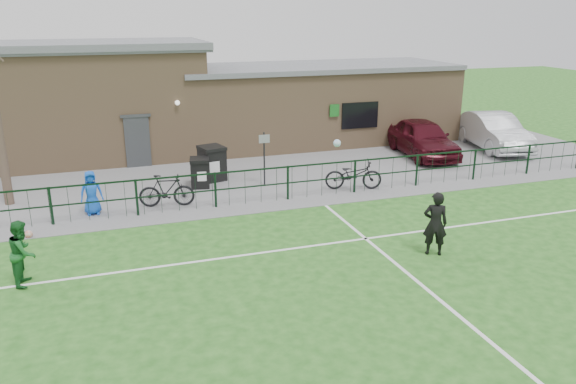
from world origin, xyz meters
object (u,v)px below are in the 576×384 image
object	(u,v)px
wheelie_bin_left	(200,174)
outfield_player	(23,252)
car_maroon	(423,138)
ball_ground	(29,234)
wheelie_bin_right	(212,164)
sign_post	(264,159)
spectator_child	(91,193)
car_silver	(493,131)
bicycle_e	(353,175)
bicycle_d	(167,191)

from	to	relation	value
wheelie_bin_left	outfield_player	world-z (taller)	outfield_player
car_maroon	ball_ground	bearing A→B (deg)	-155.80
wheelie_bin_right	sign_post	xyz separation A→B (m)	(1.68, -1.33, 0.39)
spectator_child	ball_ground	bearing A→B (deg)	-145.99
spectator_child	outfield_player	bearing A→B (deg)	-114.16
car_maroon	car_silver	bearing A→B (deg)	9.66
wheelie_bin_left	bicycle_e	distance (m)	5.59
car_maroon	spectator_child	bearing A→B (deg)	-159.30
car_silver	outfield_player	distance (m)	20.88
wheelie_bin_left	car_maroon	bearing A→B (deg)	18.34
sign_post	car_silver	xyz separation A→B (m)	(11.76, 2.21, -0.18)
spectator_child	bicycle_e	bearing A→B (deg)	-6.81
wheelie_bin_left	sign_post	world-z (taller)	sign_post
spectator_child	ball_ground	xyz separation A→B (m)	(-1.76, -1.45, -0.62)
wheelie_bin_left	ball_ground	size ratio (longest dim) A/B	4.52
ball_ground	wheelie_bin_left	bearing A→B (deg)	30.56
wheelie_bin_right	sign_post	bearing A→B (deg)	-52.15
wheelie_bin_right	car_silver	world-z (taller)	car_silver
sign_post	bicycle_e	size ratio (longest dim) A/B	0.98
car_maroon	ball_ground	world-z (taller)	car_maroon
car_maroon	bicycle_d	world-z (taller)	car_maroon
wheelie_bin_left	car_silver	world-z (taller)	car_silver
wheelie_bin_right	car_maroon	world-z (taller)	car_maroon
wheelie_bin_left	spectator_child	bearing A→B (deg)	-144.22
sign_post	spectator_child	bearing A→B (deg)	-168.45
wheelie_bin_right	spectator_child	bearing A→B (deg)	-163.47
spectator_child	outfield_player	xyz separation A→B (m)	(-1.52, -4.47, 0.06)
wheelie_bin_right	spectator_child	xyz separation A→B (m)	(-4.35, -2.56, 0.10)
bicycle_d	bicycle_e	size ratio (longest dim) A/B	0.89
wheelie_bin_right	outfield_player	xyz separation A→B (m)	(-5.87, -7.03, 0.16)
wheelie_bin_left	bicycle_d	xyz separation A→B (m)	(-1.42, -1.82, 0.05)
bicycle_e	ball_ground	xyz separation A→B (m)	(-10.71, -1.22, -0.45)
car_silver	bicycle_d	bearing A→B (deg)	-155.45
sign_post	bicycle_e	distance (m)	3.29
wheelie_bin_left	car_silver	xyz separation A→B (m)	(14.04, 1.64, 0.32)
car_maroon	bicycle_d	bearing A→B (deg)	-156.71
sign_post	wheelie_bin_left	bearing A→B (deg)	165.88
bicycle_d	car_maroon	bearing A→B (deg)	-63.16
wheelie_bin_left	spectator_child	world-z (taller)	spectator_child
wheelie_bin_right	bicycle_d	bearing A→B (deg)	-142.14
bicycle_e	wheelie_bin_left	bearing A→B (deg)	85.45
car_maroon	bicycle_e	distance (m)	6.10
car_maroon	bicycle_d	size ratio (longest dim) A/B	2.62
wheelie_bin_right	sign_post	size ratio (longest dim) A/B	0.61
wheelie_bin_right	outfield_player	world-z (taller)	outfield_player
car_silver	sign_post	bearing A→B (deg)	-157.39
wheelie_bin_left	spectator_child	distance (m)	4.17
car_silver	outfield_player	xyz separation A→B (m)	(-19.31, -7.92, -0.05)
car_maroon	car_silver	size ratio (longest dim) A/B	0.95
wheelie_bin_left	bicycle_e	world-z (taller)	bicycle_e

